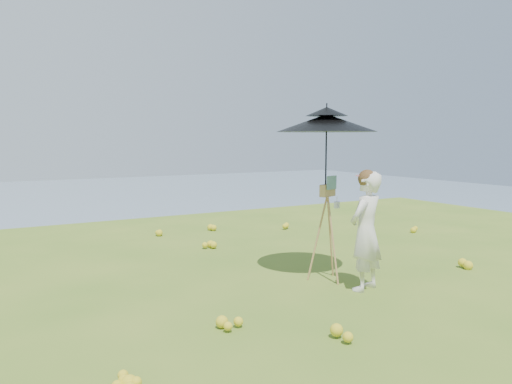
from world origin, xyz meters
TOP-DOWN VIEW (x-y plane):
  - ground at (0.00, 0.00)m, footprint 14.00×14.00m
  - slope_trees at (0.00, 35.00)m, footprint 110.00×50.00m
  - harbor_town at (0.00, 75.00)m, footprint 110.00×22.00m
  - wildflowers at (0.00, 0.25)m, footprint 10.00×10.50m
  - painter at (-0.83, 0.00)m, footprint 0.63×0.52m
  - field_easel at (-0.97, 0.60)m, footprint 0.69×0.69m
  - sun_umbrella at (-0.98, 0.62)m, footprint 1.72×1.72m
  - painter_cap at (-0.83, 0.00)m, footprint 0.32×0.33m

SIDE VIEW (x-z plane):
  - harbor_town at x=0.00m, z-range -32.00..-27.00m
  - slope_trees at x=0.00m, z-range -18.00..-12.00m
  - ground at x=0.00m, z-range 0.00..0.00m
  - wildflowers at x=0.00m, z-range 0.00..0.12m
  - field_easel at x=-0.97m, z-range 0.00..1.41m
  - painter at x=-0.83m, z-range 0.00..1.49m
  - painter_cap at x=-0.83m, z-range 1.40..1.50m
  - sun_umbrella at x=-0.98m, z-range 1.16..2.35m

